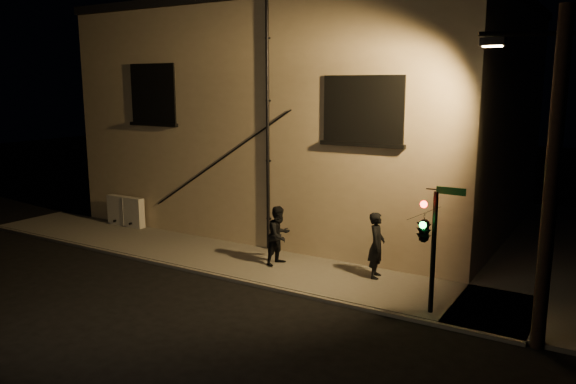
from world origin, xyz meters
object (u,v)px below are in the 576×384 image
Objects in this scene: pedestrian_b at (279,235)px; traffic_signal at (425,229)px; pedestrian_a at (377,245)px; utility_cabinet at (126,211)px; streetlamp_pole at (548,174)px.

traffic_signal reaches higher than pedestrian_b.
traffic_signal is at bearing -145.56° from pedestrian_a.
pedestrian_b is at bearing -6.96° from utility_cabinet.
pedestrian_a is 0.61× the size of traffic_signal.
pedestrian_b is 5.41m from traffic_signal.
pedestrian_b is 0.58× the size of traffic_signal.
traffic_signal is (1.98, -1.82, 1.17)m from pedestrian_a.
utility_cabinet is at bearing 91.98° from pedestrian_b.
pedestrian_a is 1.04× the size of pedestrian_b.
streetlamp_pole is (2.65, -0.25, 1.60)m from traffic_signal.
pedestrian_b is (7.92, -0.97, 0.34)m from utility_cabinet.
pedestrian_a is 2.93m from traffic_signal.
traffic_signal is at bearing 174.67° from streetlamp_pole.
streetlamp_pole reaches higher than traffic_signal.
utility_cabinet is 0.57× the size of traffic_signal.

